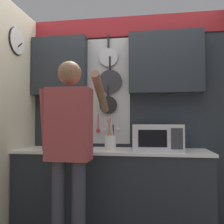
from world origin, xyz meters
TOP-DOWN VIEW (x-y plane):
  - base_cabinet_counter at (0.00, -0.00)m, footprint 2.04×0.59m
  - back_wall_unit at (0.01, 0.26)m, footprint 2.61×0.20m
  - side_wall at (-1.04, -0.41)m, footprint 0.07×1.60m
  - microwave at (0.49, -0.01)m, footprint 0.50×0.41m
  - knife_block at (-0.46, -0.01)m, footprint 0.13×0.16m
  - utensil_crock at (-0.01, -0.01)m, footprint 0.12×0.12m
  - person at (-0.29, -0.56)m, footprint 0.54×0.61m

SIDE VIEW (x-z plane):
  - base_cabinet_counter at x=0.00m, z-range 0.00..0.88m
  - utensil_crock at x=-0.01m, z-range 0.80..1.13m
  - knife_block at x=-0.46m, z-range 0.85..1.12m
  - microwave at x=0.49m, z-range 0.88..1.15m
  - person at x=-0.29m, z-range 0.17..1.88m
  - side_wall at x=-1.04m, z-range 0.02..2.47m
  - back_wall_unit at x=0.01m, z-range 0.28..2.73m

